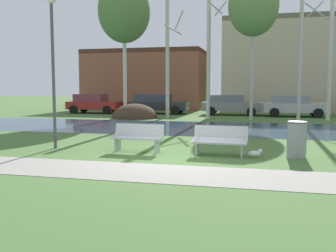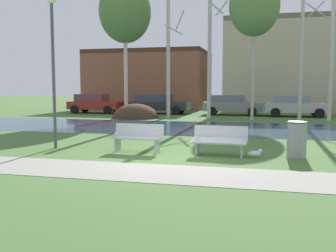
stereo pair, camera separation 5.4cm
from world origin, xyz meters
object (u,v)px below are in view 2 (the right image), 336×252
at_px(parked_sedan_second_dark, 157,104).
at_px(parked_hatch_third_grey, 231,105).
at_px(parked_van_nearest_red, 95,103).
at_px(parked_wagon_fourth_silver, 295,105).
at_px(streetlamp, 53,45).
at_px(trash_bin, 297,139).
at_px(seagull, 255,153).
at_px(bench_left, 137,137).
at_px(bench_right, 220,140).

xyz_separation_m(parked_sedan_second_dark, parked_hatch_third_grey, (5.61, -0.10, -0.01)).
relative_size(parked_van_nearest_red, parked_wagon_fourth_silver, 0.97).
bearing_deg(streetlamp, parked_wagon_fourth_silver, 61.80).
bearing_deg(trash_bin, parked_sedan_second_dark, 117.44).
xyz_separation_m(seagull, streetlamp, (-6.45, 0.21, 3.23)).
bearing_deg(parked_hatch_third_grey, trash_bin, -79.37).
relative_size(seagull, parked_wagon_fourth_silver, 0.10).
xyz_separation_m(trash_bin, parked_wagon_fourth_silver, (1.19, 16.30, 0.23)).
distance_m(seagull, parked_hatch_third_grey, 17.19).
height_order(trash_bin, parked_wagon_fourth_silver, parked_wagon_fourth_silver).
height_order(trash_bin, parked_van_nearest_red, parked_van_nearest_red).
xyz_separation_m(bench_left, parked_sedan_second_dark, (-4.05, 17.04, 0.31)).
bearing_deg(parked_van_nearest_red, bench_left, -61.39).
height_order(seagull, streetlamp, streetlamp).
xyz_separation_m(bench_left, seagull, (3.57, -0.13, -0.34)).
xyz_separation_m(parked_sedan_second_dark, parked_wagon_fourth_silver, (9.95, -0.57, -0.01)).
height_order(streetlamp, parked_sedan_second_dark, streetlamp).
height_order(bench_right, parked_van_nearest_red, parked_van_nearest_red).
relative_size(streetlamp, parked_wagon_fourth_silver, 1.17).
bearing_deg(bench_left, streetlamp, 178.26).
bearing_deg(trash_bin, seagull, -165.79).
height_order(bench_right, parked_hatch_third_grey, parked_hatch_third_grey).
relative_size(bench_left, trash_bin, 1.56).
bearing_deg(streetlamp, parked_hatch_third_grey, 75.22).
distance_m(trash_bin, parked_hatch_third_grey, 17.07).
bearing_deg(parked_hatch_third_grey, bench_right, -86.69).
bearing_deg(bench_left, parked_van_nearest_red, 118.61).
distance_m(seagull, parked_wagon_fourth_silver, 16.77).
xyz_separation_m(bench_left, streetlamp, (-2.88, 0.09, 2.89)).
distance_m(trash_bin, parked_van_nearest_red, 21.32).
bearing_deg(trash_bin, bench_left, -178.02).
height_order(seagull, parked_van_nearest_red, parked_van_nearest_red).
distance_m(bench_right, parked_wagon_fourth_silver, 16.81).
distance_m(bench_left, parked_wagon_fourth_silver, 17.49).
xyz_separation_m(bench_left, bench_right, (2.55, 0.00, 0.00)).
height_order(bench_left, parked_sedan_second_dark, parked_sedan_second_dark).
xyz_separation_m(seagull, parked_van_nearest_red, (-12.57, 16.62, 0.65)).
xyz_separation_m(parked_hatch_third_grey, parked_wagon_fourth_silver, (4.34, -0.47, 0.00)).
bearing_deg(bench_right, parked_hatch_third_grey, 93.31).
bearing_deg(bench_right, parked_van_nearest_red, 124.99).
xyz_separation_m(streetlamp, parked_wagon_fourth_silver, (8.78, 16.38, -2.59)).
relative_size(trash_bin, parked_wagon_fourth_silver, 0.25).
height_order(bench_right, parked_sedan_second_dark, parked_sedan_second_dark).
bearing_deg(bench_right, streetlamp, 179.08).
bearing_deg(parked_van_nearest_red, trash_bin, -49.98).
bearing_deg(parked_wagon_fourth_silver, bench_left, -109.73).
bearing_deg(seagull, parked_sedan_second_dark, 113.94).
bearing_deg(parked_van_nearest_red, seagull, -52.90).
bearing_deg(trash_bin, bench_right, -175.71).
height_order(streetlamp, parked_wagon_fourth_silver, streetlamp).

